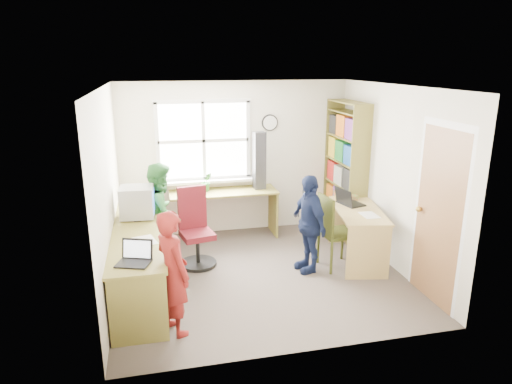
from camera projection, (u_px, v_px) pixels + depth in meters
room at (260, 182)px, 5.72m from camera, size 3.64×3.44×2.44m
l_desk at (157, 260)px, 5.29m from camera, size 2.38×2.95×0.75m
right_desk at (358, 223)px, 6.28m from camera, size 0.84×1.37×0.74m
bookshelf at (345, 172)px, 7.15m from camera, size 0.30×1.02×2.10m
swivel_chair at (196, 232)px, 6.16m from camera, size 0.59×0.59×1.07m
wooden_chair at (333, 229)px, 6.02m from camera, size 0.48×0.48×1.01m
crt_monitor at (137, 202)px, 5.80m from camera, size 0.44×0.39×0.41m
laptop_left at (135, 257)px, 4.54m from camera, size 0.39×0.36×0.22m
laptop_right at (348, 201)px, 6.40m from camera, size 0.38×0.42×0.25m
speaker_a at (137, 214)px, 5.71m from camera, size 0.09×0.09×0.17m
speaker_b at (141, 202)px, 6.19m from camera, size 0.09×0.09×0.17m
cd_tower at (259, 161)px, 7.06m from camera, size 0.19×0.17×0.89m
game_box at (345, 195)px, 6.74m from camera, size 0.39×0.39×0.06m
paper_a at (145, 241)px, 5.09m from camera, size 0.30×0.36×0.00m
paper_b at (369, 215)px, 5.97m from camera, size 0.20×0.29×0.00m
potted_plant at (207, 182)px, 6.99m from camera, size 0.18×0.15×0.29m
person_red at (173, 273)px, 4.54m from camera, size 0.50×0.57×1.31m
person_green at (162, 213)px, 6.17m from camera, size 0.64×0.76×1.39m
person_navy at (309, 224)px, 5.92m from camera, size 0.43×0.80×1.30m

